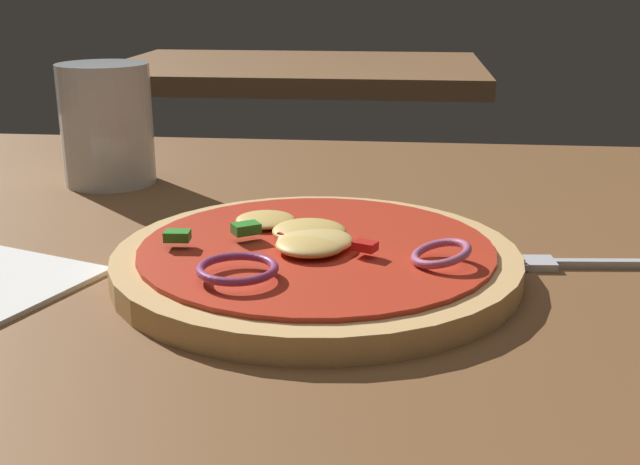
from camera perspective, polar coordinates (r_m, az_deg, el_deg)
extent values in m
cube|color=brown|center=(0.47, -7.50, -6.34)|extent=(1.17, 0.89, 0.04)
cylinder|color=tan|center=(0.48, -0.25, -2.12)|extent=(0.24, 0.24, 0.02)
cylinder|color=red|center=(0.48, -0.25, -1.09)|extent=(0.21, 0.21, 0.00)
ellipsoid|color=#E5BC60|center=(0.52, -3.92, 0.93)|extent=(0.04, 0.04, 0.01)
ellipsoid|color=#EFCC72|center=(0.47, -0.35, -0.57)|extent=(0.05, 0.05, 0.01)
ellipsoid|color=#E5BC60|center=(0.49, -0.78, 0.11)|extent=(0.05, 0.05, 0.01)
ellipsoid|color=#E5BC60|center=(0.47, -0.67, -0.87)|extent=(0.04, 0.04, 0.01)
torus|color=#93386B|center=(0.43, -5.93, -2.58)|extent=(0.05, 0.05, 0.00)
torus|color=#B25984|center=(0.45, 8.66, -1.48)|extent=(0.04, 0.04, 0.01)
cube|color=red|center=(0.46, 3.25, -0.96)|extent=(0.02, 0.01, 0.01)
cube|color=#2D8C28|center=(0.49, -5.32, 0.29)|extent=(0.02, 0.02, 0.01)
cube|color=#2D8C28|center=(0.48, -10.17, -0.23)|extent=(0.02, 0.01, 0.01)
cube|color=red|center=(0.48, -2.35, -0.20)|extent=(0.01, 0.01, 0.00)
cube|color=silver|center=(0.51, 15.46, -2.15)|extent=(0.02, 0.02, 0.01)
cube|color=silver|center=(0.51, 12.09, -1.84)|extent=(0.04, 0.01, 0.00)
cube|color=silver|center=(0.51, 12.20, -2.05)|extent=(0.04, 0.01, 0.00)
cube|color=silver|center=(0.50, 12.32, -2.27)|extent=(0.04, 0.01, 0.00)
cube|color=silver|center=(0.50, 12.44, -2.49)|extent=(0.04, 0.01, 0.00)
cylinder|color=silver|center=(0.71, -15.00, 7.48)|extent=(0.08, 0.08, 0.10)
cylinder|color=#9E510F|center=(0.71, -14.89, 6.12)|extent=(0.07, 0.07, 0.07)
cube|color=brown|center=(1.69, -1.62, 11.44)|extent=(0.76, 0.53, 0.04)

